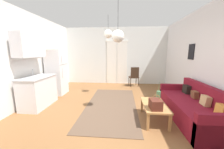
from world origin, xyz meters
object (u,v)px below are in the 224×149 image
Objects in this scene: refrigerator at (57,72)px; pendant_lamp_near at (118,36)px; coffee_table at (154,106)px; bamboo_vase at (158,96)px; accent_chair at (134,76)px; pendant_lamp_far at (108,34)px; handbag at (155,104)px; couch at (194,108)px.

refrigerator is 2.97m from pendant_lamp_near.
coffee_table is at bearing -16.85° from pendant_lamp_near.
bamboo_vase is at bearing -4.67° from pendant_lamp_near.
accent_chair is (3.01, 1.34, -0.34)m from refrigerator.
coffee_table is at bearing -51.21° from pendant_lamp_far.
bamboo_vase reaches higher than handbag.
coffee_table is at bearing -172.00° from couch.
pendant_lamp_near is 1.37m from pendant_lamp_far.
coffee_table is 0.93× the size of pendant_lamp_near.
accent_chair is at bearing 111.84° from couch.
accent_chair is at bearing 23.95° from refrigerator.
handbag is at bearing -100.30° from coffee_table.
handbag is 3.74m from refrigerator.
coffee_table is 1.01× the size of accent_chair.
bamboo_vase is at bearing 176.59° from couch.
couch is 1.09m from handbag.
coffee_table is 1.92× the size of bamboo_vase.
couch is 4.49m from refrigerator.
refrigerator is at bearing 148.88° from pendant_lamp_near.
pendant_lamp_far reaches higher than bamboo_vase.
bamboo_vase is 0.48m from handbag.
couch is at bearing -20.40° from refrigerator.
bamboo_vase is at bearing -24.14° from refrigerator.
refrigerator is 1.84× the size of accent_chair.
coffee_table is 2.72m from pendant_lamp_far.
bamboo_vase is 0.49× the size of pendant_lamp_near.
refrigerator is 2.40m from pendant_lamp_far.
bamboo_vase is 0.28× the size of refrigerator.
handbag is 0.43× the size of pendant_lamp_far.
accent_chair is at bearing 92.86° from handbag.
bamboo_vase is 1.74m from pendant_lamp_near.
refrigerator is at bearing 12.55° from accent_chair.
couch is at bearing -3.41° from bamboo_vase.
handbag is at bearing -56.46° from pendant_lamp_far.
pendant_lamp_near is (-1.00, 0.08, 1.42)m from bamboo_vase.
couch is 6.44× the size of handbag.
bamboo_vase is at bearing 68.27° from handbag.
pendant_lamp_far is (-1.04, -1.47, 1.69)m from accent_chair.
pendant_lamp_near and pendant_lamp_far have the same top height.
bamboo_vase is 0.65× the size of pendant_lamp_far.
refrigerator reaches higher than coffee_table.
accent_chair is at bearing 93.99° from coffee_table.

